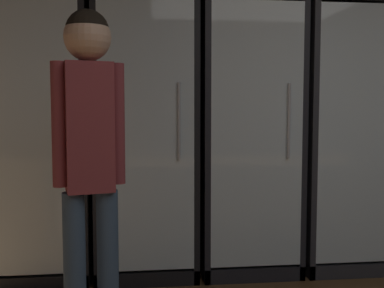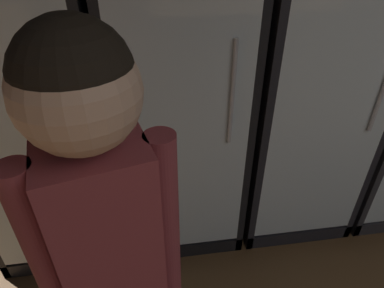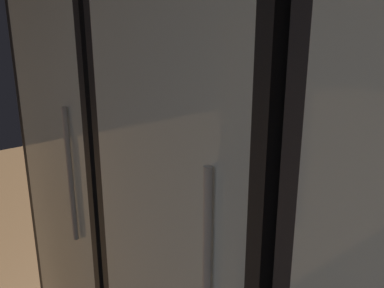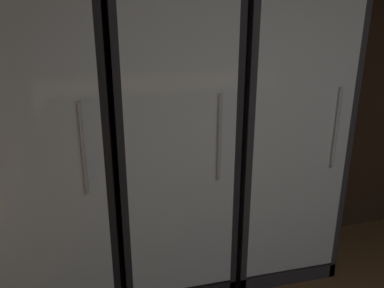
{
  "view_description": "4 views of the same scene",
  "coord_description": "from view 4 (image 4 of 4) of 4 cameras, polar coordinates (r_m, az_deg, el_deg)",
  "views": [
    {
      "loc": [
        -1.38,
        -0.49,
        1.18
      ],
      "look_at": [
        -1.05,
        2.43,
        0.96
      ],
      "focal_mm": 41.81,
      "sensor_mm": 36.0,
      "label": 1
    },
    {
      "loc": [
        -1.51,
        1.11,
        1.75
      ],
      "look_at": [
        -1.29,
        2.62,
        0.72
      ],
      "focal_mm": 30.78,
      "sensor_mm": 36.0,
      "label": 2
    },
    {
      "loc": [
        -0.53,
        1.87,
        1.66
      ],
      "look_at": [
        -1.48,
        2.64,
        1.28
      ],
      "focal_mm": 39.51,
      "sensor_mm": 36.0,
      "label": 3
    },
    {
      "loc": [
        -1.08,
        0.39,
        1.83
      ],
      "look_at": [
        -0.51,
        2.61,
        1.01
      ],
      "focal_mm": 37.61,
      "sensor_mm": 36.0,
      "label": 4
    }
  ],
  "objects": [
    {
      "name": "cooler_left",
      "position": [
        2.52,
        -19.73,
        -1.12
      ],
      "size": [
        0.7,
        0.58,
        2.02
      ],
      "color": "black",
      "rests_on": "ground"
    },
    {
      "name": "cooler_right",
      "position": [
        2.77,
        12.1,
        1.68
      ],
      "size": [
        0.7,
        0.58,
        2.02
      ],
      "color": "#2B2B30",
      "rests_on": "ground"
    },
    {
      "name": "cooler_center",
      "position": [
        2.54,
        -3.04,
        0.32
      ],
      "size": [
        0.7,
        0.58,
        2.02
      ],
      "color": "black",
      "rests_on": "ground"
    },
    {
      "name": "wall_back",
      "position": [
        2.89,
        7.94,
        10.87
      ],
      "size": [
        6.0,
        0.06,
        2.8
      ],
      "primitive_type": "cube",
      "color": "#382619",
      "rests_on": "ground"
    }
  ]
}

